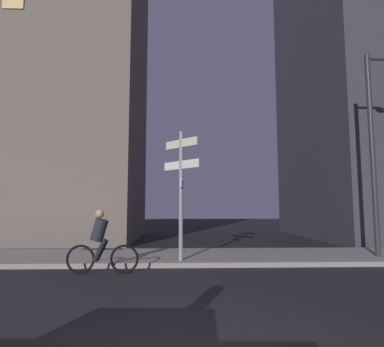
% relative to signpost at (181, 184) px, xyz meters
% --- Properties ---
extents(sidewalk_kerb, '(40.00, 3.11, 0.14)m').
position_rel_signpost_xyz_m(sidewalk_kerb, '(0.03, 1.16, -2.26)').
color(sidewalk_kerb, gray).
rests_on(sidewalk_kerb, ground_plane).
extents(signpost, '(1.02, 1.20, 3.75)m').
position_rel_signpost_xyz_m(signpost, '(0.00, 0.00, 0.00)').
color(signpost, gray).
rests_on(signpost, sidewalk_kerb).
extents(street_lamp, '(1.33, 0.28, 6.55)m').
position_rel_signpost_xyz_m(street_lamp, '(6.29, 0.56, 1.61)').
color(street_lamp, '#2D2D30').
rests_on(street_lamp, sidewalk_kerb).
extents(cyclist, '(1.82, 0.32, 1.61)m').
position_rel_signpost_xyz_m(cyclist, '(-2.03, -1.03, -1.58)').
color(cyclist, black).
rests_on(cyclist, ground_plane).
extents(building_left_block, '(10.15, 6.83, 20.53)m').
position_rel_signpost_xyz_m(building_left_block, '(-7.28, 7.32, 7.94)').
color(building_left_block, '#6B6056').
rests_on(building_left_block, ground_plane).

